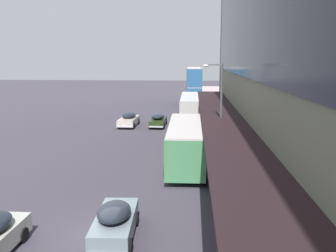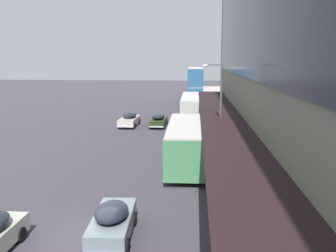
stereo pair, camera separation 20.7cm
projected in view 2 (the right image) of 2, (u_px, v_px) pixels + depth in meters
The scene contains 10 objects.
ground at pixel (94, 236), 16.56m from camera, with size 240.00×240.00×0.00m, color #403B46.
transit_bus_kerbside_front at pixel (195, 85), 63.09m from camera, with size 2.84×10.19×6.25m.
transit_bus_kerbside_rear at pixel (185, 141), 27.30m from camera, with size 2.87×10.41×3.08m.
transit_bus_kerbside_far at pixel (192, 108), 45.24m from camera, with size 2.78×11.53×3.32m.
sedan_lead_mid at pixel (159, 120), 43.24m from camera, with size 1.85×4.90×1.52m.
sedan_oncoming_rear at pixel (129, 119), 43.49m from camera, with size 2.06×4.95×1.61m.
sedan_trailing_mid at pixel (112, 221), 16.19m from camera, with size 1.91×4.47×1.61m.
pedestrian_at_kerb at pixel (252, 206), 16.92m from camera, with size 0.39×0.57×1.86m.
street_lamp at pixel (219, 105), 28.03m from camera, with size 1.50×0.28×7.25m.
fire_hydrant at pixel (227, 173), 24.08m from camera, with size 0.20×0.40×0.70m.
Camera 2 is at (4.38, -15.15, 7.74)m, focal length 40.00 mm.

